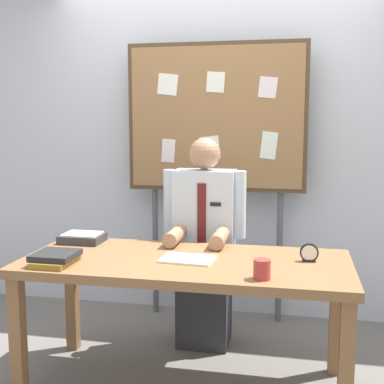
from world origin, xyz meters
name	(u,v)px	position (x,y,z in m)	size (l,w,h in m)	color
back_wall	(220,142)	(0.00, 1.26, 1.35)	(6.40, 0.08, 2.70)	silver
desk	(185,274)	(0.00, 0.00, 0.67)	(1.80, 0.79, 0.75)	brown
person	(204,250)	(0.00, 0.59, 0.65)	(0.55, 0.56, 1.40)	#2D2D33
bulletin_board	(216,122)	(0.00, 1.06, 1.50)	(1.32, 0.09, 2.07)	#4C3823
book_stack	(56,258)	(-0.66, -0.23, 0.78)	(0.22, 0.26, 0.06)	olive
open_notebook	(188,259)	(0.02, -0.02, 0.76)	(0.29, 0.20, 0.01)	#F4EFCC
desk_clock	(309,253)	(0.67, 0.09, 0.80)	(0.10, 0.04, 0.10)	black
coffee_mug	(262,269)	(0.44, -0.28, 0.80)	(0.08, 0.08, 0.10)	#B23833
paper_tray	(82,238)	(-0.72, 0.26, 0.78)	(0.26, 0.20, 0.06)	#333338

